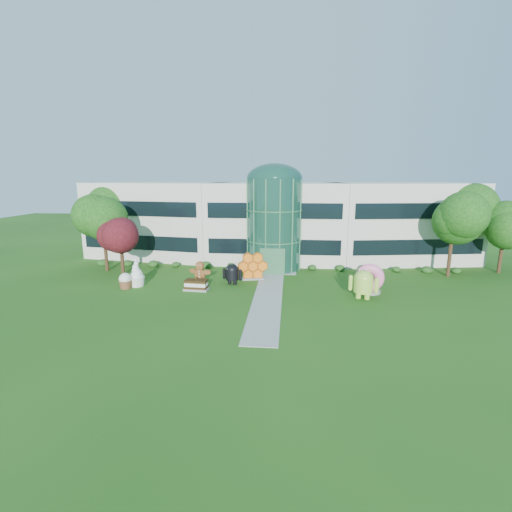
# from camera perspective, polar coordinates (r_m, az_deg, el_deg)

# --- Properties ---
(ground) EXTENTS (140.00, 140.00, 0.00)m
(ground) POSITION_cam_1_polar(r_m,az_deg,el_deg) (30.23, 1.67, -7.26)
(ground) COLOR #215114
(ground) RESTS_ON ground
(building) EXTENTS (46.00, 15.00, 9.30)m
(building) POSITION_cam_1_polar(r_m,az_deg,el_deg) (46.81, 3.11, 5.49)
(building) COLOR beige
(building) RESTS_ON ground
(atrium) EXTENTS (6.00, 6.00, 9.80)m
(atrium) POSITION_cam_1_polar(r_m,az_deg,el_deg) (40.83, 2.79, 4.88)
(atrium) COLOR #194738
(atrium) RESTS_ON ground
(walkway) EXTENTS (2.40, 20.00, 0.04)m
(walkway) POSITION_cam_1_polar(r_m,az_deg,el_deg) (32.11, 1.90, -6.05)
(walkway) COLOR #9E9E93
(walkway) RESTS_ON ground
(tree_red) EXTENTS (4.00, 4.00, 6.00)m
(tree_red) POSITION_cam_1_polar(r_m,az_deg,el_deg) (40.51, -20.03, 1.38)
(tree_red) COLOR #3F0C14
(tree_red) RESTS_ON ground
(trees_backdrop) EXTENTS (52.00, 8.00, 8.40)m
(trees_backdrop) POSITION_cam_1_polar(r_m,az_deg,el_deg) (41.91, 2.84, 4.10)
(trees_backdrop) COLOR #104010
(trees_backdrop) RESTS_ON ground
(android_green) EXTENTS (2.95, 2.40, 2.90)m
(android_green) POSITION_cam_1_polar(r_m,az_deg,el_deg) (32.15, 16.21, -3.86)
(android_green) COLOR #AADD47
(android_green) RESTS_ON ground
(android_black) EXTENTS (2.30, 1.82, 2.29)m
(android_black) POSITION_cam_1_polar(r_m,az_deg,el_deg) (35.14, -3.69, -2.55)
(android_black) COLOR black
(android_black) RESTS_ON ground
(donut) EXTENTS (2.69, 1.58, 2.64)m
(donut) POSITION_cam_1_polar(r_m,az_deg,el_deg) (34.12, 17.06, -3.21)
(donut) COLOR pink
(donut) RESTS_ON ground
(gingerbread) EXTENTS (2.63, 1.58, 2.28)m
(gingerbread) POSITION_cam_1_polar(r_m,az_deg,el_deg) (35.36, -8.60, -2.58)
(gingerbread) COLOR brown
(gingerbread) RESTS_ON ground
(ice_cream_sandwich) EXTENTS (2.25, 1.24, 0.97)m
(ice_cream_sandwich) POSITION_cam_1_polar(r_m,az_deg,el_deg) (33.84, -9.18, -4.42)
(ice_cream_sandwich) COLOR black
(ice_cream_sandwich) RESTS_ON ground
(honeycomb) EXTENTS (3.31, 1.80, 2.47)m
(honeycomb) POSITION_cam_1_polar(r_m,az_deg,el_deg) (36.77, -0.51, -1.73)
(honeycomb) COLOR orange
(honeycomb) RESTS_ON ground
(froyo) EXTENTS (1.93, 1.93, 2.67)m
(froyo) POSITION_cam_1_polar(r_m,az_deg,el_deg) (36.22, -17.93, -2.38)
(froyo) COLOR white
(froyo) RESTS_ON ground
(cupcake) EXTENTS (1.56, 1.56, 1.46)m
(cupcake) POSITION_cam_1_polar(r_m,az_deg,el_deg) (35.94, -19.46, -3.59)
(cupcake) COLOR white
(cupcake) RESTS_ON ground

